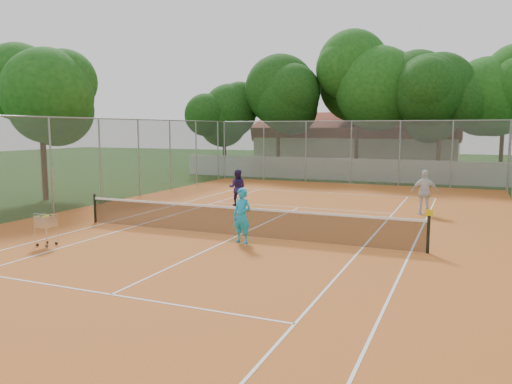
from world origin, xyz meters
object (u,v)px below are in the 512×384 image
at_px(tennis_net, 238,221).
at_px(clubhouse, 358,144).
at_px(player_far_right, 425,192).
at_px(player_far_left, 237,188).
at_px(player_near, 242,216).
at_px(ball_hopper, 46,229).

bearing_deg(tennis_net, clubhouse, 93.95).
relative_size(clubhouse, player_far_right, 8.93).
bearing_deg(tennis_net, player_far_left, 115.37).
bearing_deg(player_far_left, clubhouse, -105.82).
bearing_deg(clubhouse, tennis_net, -86.05).
height_order(player_far_left, player_far_right, player_far_right).
height_order(player_near, ball_hopper, player_near).
xyz_separation_m(player_far_left, ball_hopper, (-1.91, -9.46, -0.31)).
distance_m(clubhouse, ball_hopper, 32.72).
bearing_deg(ball_hopper, player_near, 16.18).
distance_m(tennis_net, ball_hopper, 5.90).
bearing_deg(player_near, ball_hopper, -141.28).
bearing_deg(player_far_right, player_near, 46.10).
height_order(player_far_left, ball_hopper, player_far_left).
xyz_separation_m(player_far_right, ball_hopper, (-10.02, -10.25, -0.41)).
bearing_deg(player_near, clubhouse, 106.81).
bearing_deg(player_near, tennis_net, 133.26).
bearing_deg(player_far_left, player_near, 102.35).
relative_size(player_near, player_far_right, 0.93).
bearing_deg(player_far_left, ball_hopper, 64.72).
bearing_deg(player_far_left, player_far_right, 171.76).
bearing_deg(player_far_left, tennis_net, 101.52).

